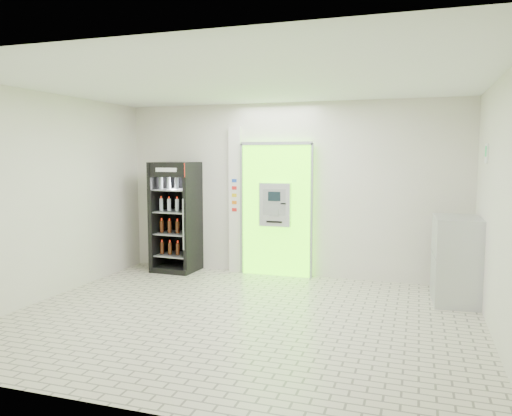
% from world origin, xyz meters
% --- Properties ---
extents(ground, '(6.00, 6.00, 0.00)m').
position_xyz_m(ground, '(0.00, 0.00, 0.00)').
color(ground, beige).
rests_on(ground, ground).
extents(room_shell, '(6.00, 6.00, 6.00)m').
position_xyz_m(room_shell, '(0.00, 0.00, 1.84)').
color(room_shell, silver).
rests_on(room_shell, ground).
extents(atm_assembly, '(1.30, 0.24, 2.33)m').
position_xyz_m(atm_assembly, '(-0.20, 2.41, 1.17)').
color(atm_assembly, '#57F00C').
rests_on(atm_assembly, ground).
extents(pillar, '(0.22, 0.11, 2.60)m').
position_xyz_m(pillar, '(-0.98, 2.45, 1.30)').
color(pillar, silver).
rests_on(pillar, ground).
extents(beverage_cooler, '(0.77, 0.72, 1.98)m').
position_xyz_m(beverage_cooler, '(-2.02, 2.17, 0.95)').
color(beverage_cooler, black).
rests_on(beverage_cooler, ground).
extents(steel_cabinet, '(0.66, 0.95, 1.23)m').
position_xyz_m(steel_cabinet, '(2.68, 1.63, 0.61)').
color(steel_cabinet, '#B3B6BB').
rests_on(steel_cabinet, ground).
extents(exit_sign, '(0.02, 0.22, 0.26)m').
position_xyz_m(exit_sign, '(2.99, 1.40, 2.12)').
color(exit_sign, white).
rests_on(exit_sign, room_shell).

